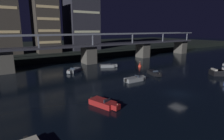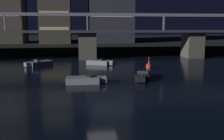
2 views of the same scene
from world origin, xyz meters
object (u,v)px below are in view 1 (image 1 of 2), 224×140
Objects in this scene: river_bridge at (89,50)px; speedboat_far_left at (108,66)px; channel_buoy at (140,65)px; speedboat_far_center at (74,70)px; tower_west_tall at (45,25)px; speedboat_mid_center at (154,73)px; speedboat_near_right at (135,79)px; tower_central at (81,3)px; speedboat_mid_right at (104,103)px.

speedboat_far_left is (1.82, -8.59, -3.73)m from river_bridge.
river_bridge is at bearing 125.47° from channel_buoy.
speedboat_far_left is at bearing 0.36° from speedboat_far_center.
speedboat_mid_center is (14.28, -42.12, -11.99)m from tower_west_tall.
speedboat_far_left is at bearing 78.84° from speedboat_near_right.
speedboat_far_center is (-15.04, 13.54, 0.00)m from speedboat_mid_center.
river_bridge is 2.58× the size of tower_central.
tower_central is 50.75m from speedboat_near_right.
tower_west_tall is 0.54× the size of tower_central.
speedboat_mid_right is (-20.74, -52.80, -20.85)m from tower_central.
speedboat_near_right is 14.97m from channel_buoy.
speedboat_near_right is at bearing -81.33° from tower_west_tall.
tower_west_tall is at bearing 108.78° from speedboat_far_left.
speedboat_near_right is at bearing -136.27° from channel_buoy.
speedboat_mid_center is at bearing -110.29° from channel_buoy.
speedboat_far_left is 10.45m from speedboat_far_center.
tower_central reaches higher than river_bridge.
river_bridge is 4.78× the size of tower_west_tall.
tower_central is 40.11m from speedboat_far_center.
speedboat_mid_right is at bearing -155.34° from speedboat_mid_center.
speedboat_mid_right is at bearing -95.98° from tower_west_tall.
channel_buoy is (22.86, 17.71, 0.06)m from speedboat_mid_right.
channel_buoy is at bearing 37.76° from speedboat_mid_right.
speedboat_far_center is 18.89m from channel_buoy.
river_bridge reaches higher than speedboat_mid_right.
speedboat_far_left is (-5.69, -30.17, -20.85)m from tower_central.
tower_central is 7.39× the size of speedboat_near_right.
speedboat_mid_right is at bearing -112.97° from river_bridge.
speedboat_far_center is (-10.45, -0.07, 0.00)m from speedboat_far_left.
tower_central is at bearing 79.16° from speedboat_near_right.
river_bridge is 28.55m from tower_central.
speedboat_mid_center is at bearing -91.44° from tower_central.
tower_west_tall is (-7.87, 19.93, 8.26)m from river_bridge.
speedboat_far_left is 2.84× the size of channel_buoy.
speedboat_mid_right is 1.03× the size of speedboat_far_left.
speedboat_far_center is at bearing -134.90° from river_bridge.
tower_central is at bearing 70.80° from river_bridge.
tower_west_tall is at bearing 84.02° from speedboat_mid_right.
river_bridge reaches higher than channel_buoy.
tower_central is 37.11m from speedboat_far_left.
channel_buoy reaches higher than speedboat_near_right.
speedboat_near_right is (-8.70, -45.44, -20.85)m from tower_central.
channel_buoy is (2.11, -35.09, -20.79)m from tower_central.
river_bridge is at bearing 87.15° from speedboat_near_right.
tower_central is at bearing 79.32° from speedboat_far_left.
tower_central is at bearing 68.55° from speedboat_mid_right.
speedboat_near_right is 1.01× the size of speedboat_mid_center.
river_bridge is at bearing 106.12° from speedboat_mid_center.
tower_central reaches higher than channel_buoy.
channel_buoy reaches higher than speedboat_far_left.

